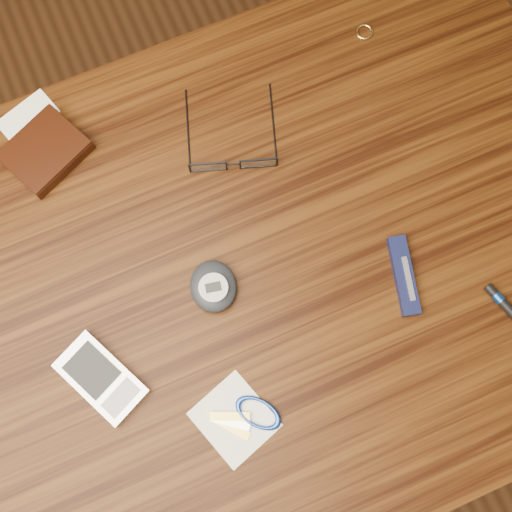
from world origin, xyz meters
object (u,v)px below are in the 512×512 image
(eyeglasses, at_px, (233,160))
(pedometer, at_px, (213,286))
(pda_phone, at_px, (101,378))
(pocket_knife, at_px, (404,276))
(notepad_keys, at_px, (247,416))
(desk, at_px, (243,293))
(wallet_and_card, at_px, (45,150))

(eyeglasses, distance_m, pedometer, 0.17)
(eyeglasses, xyz_separation_m, pda_phone, (-0.25, -0.19, -0.00))
(pda_phone, xyz_separation_m, pocket_knife, (0.39, -0.03, -0.00))
(eyeglasses, distance_m, pda_phone, 0.32)
(notepad_keys, bearing_deg, pedometer, 81.72)
(notepad_keys, bearing_deg, pocket_knife, 17.74)
(pda_phone, bearing_deg, desk, 12.94)
(desk, relative_size, wallet_and_card, 6.59)
(eyeglasses, distance_m, notepad_keys, 0.32)
(desk, relative_size, eyeglasses, 6.65)
(eyeglasses, distance_m, pocket_knife, 0.26)
(pda_phone, height_order, pedometer, pedometer)
(eyeglasses, relative_size, pedometer, 1.96)
(desk, bearing_deg, pocket_knife, -22.61)
(desk, relative_size, pedometer, 13.02)
(desk, relative_size, notepad_keys, 8.80)
(pedometer, height_order, pocket_knife, pedometer)
(pocket_knife, bearing_deg, pda_phone, 175.44)
(desk, xyz_separation_m, wallet_and_card, (-0.17, 0.26, 0.11))
(pedometer, distance_m, pocket_knife, 0.24)
(eyeglasses, height_order, pocket_knife, eyeglasses)
(eyeglasses, bearing_deg, wallet_and_card, 153.41)
(notepad_keys, bearing_deg, desk, 69.08)
(eyeglasses, bearing_deg, pocket_knife, -58.57)
(wallet_and_card, relative_size, pda_phone, 1.24)
(pedometer, bearing_deg, pda_phone, -163.45)
(notepad_keys, bearing_deg, eyeglasses, 70.05)
(desk, height_order, pocket_knife, pocket_knife)
(wallet_and_card, height_order, pocket_knife, wallet_and_card)
(wallet_and_card, height_order, eyeglasses, eyeglasses)
(wallet_and_card, bearing_deg, pocket_knife, -43.12)
(pocket_knife, bearing_deg, pedometer, 160.18)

